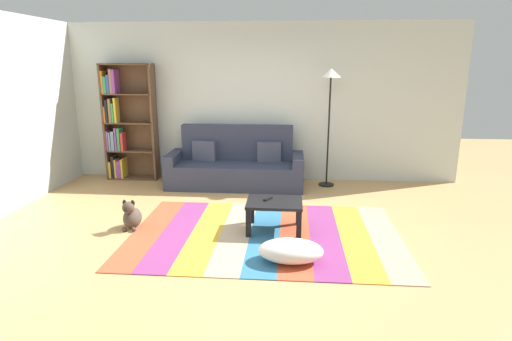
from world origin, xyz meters
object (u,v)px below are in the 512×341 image
at_px(coffee_table, 274,206).
at_px(tv_remote, 268,199).
at_px(standing_lamp, 330,89).
at_px(pouf, 291,251).
at_px(couch, 236,166).
at_px(bookshelf, 124,124).
at_px(dog, 132,216).

distance_m(coffee_table, tv_remote, 0.13).
relative_size(coffee_table, standing_lamp, 0.35).
bearing_deg(pouf, tv_remote, 107.98).
xyz_separation_m(couch, bookshelf, (-2.01, 0.29, 0.65)).
bearing_deg(bookshelf, tv_remote, -39.34).
distance_m(couch, dog, 2.28).
bearing_deg(pouf, bookshelf, 133.85).
height_order(pouf, dog, dog).
relative_size(pouf, standing_lamp, 0.35).
relative_size(coffee_table, tv_remote, 4.52).
height_order(coffee_table, dog, dog).
relative_size(couch, pouf, 3.32).
bearing_deg(bookshelf, coffee_table, -39.18).
xyz_separation_m(bookshelf, standing_lamp, (3.55, -0.17, 0.64)).
height_order(couch, coffee_table, couch).
relative_size(coffee_table, pouf, 1.00).
height_order(pouf, tv_remote, tv_remote).
height_order(bookshelf, dog, bookshelf).
height_order(coffee_table, standing_lamp, standing_lamp).
height_order(coffee_table, pouf, coffee_table).
height_order(standing_lamp, tv_remote, standing_lamp).
distance_m(pouf, dog, 2.14).
bearing_deg(dog, pouf, -21.07).
height_order(couch, standing_lamp, standing_lamp).
height_order(bookshelf, tv_remote, bookshelf).
bearing_deg(pouf, dog, 158.93).
xyz_separation_m(couch, coffee_table, (0.73, -1.95, -0.02)).
bearing_deg(tv_remote, pouf, -40.94).
bearing_deg(coffee_table, couch, 110.55).
bearing_deg(standing_lamp, dog, -140.48).
bearing_deg(standing_lamp, bookshelf, 177.31).
relative_size(bookshelf, standing_lamp, 1.04).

